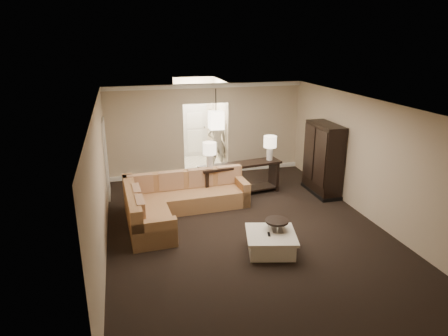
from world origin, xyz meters
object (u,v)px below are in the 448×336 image
object	(u,v)px
sectional_sofa	(176,201)
armoire	(323,161)
person	(217,139)
coffee_table	(271,242)
drink_table	(277,227)
console_table	(240,176)

from	to	relation	value
sectional_sofa	armoire	distance (m)	4.15
armoire	person	distance (m)	3.67
coffee_table	drink_table	world-z (taller)	drink_table
sectional_sofa	coffee_table	bearing A→B (deg)	-56.16
coffee_table	drink_table	distance (m)	0.33
coffee_table	armoire	world-z (taller)	armoire
coffee_table	console_table	xyz separation A→B (m)	(0.29, 3.08, 0.32)
console_table	armoire	size ratio (longest dim) A/B	1.20
console_table	drink_table	distance (m)	2.93
sectional_sofa	console_table	size ratio (longest dim) A/B	1.32
sectional_sofa	armoire	world-z (taller)	armoire
sectional_sofa	coffee_table	distance (m)	2.70
coffee_table	sectional_sofa	bearing A→B (deg)	126.49
person	drink_table	bearing A→B (deg)	90.13
coffee_table	drink_table	xyz separation A→B (m)	(0.18, 0.15, 0.22)
sectional_sofa	coffee_table	world-z (taller)	sectional_sofa
person	console_table	bearing A→B (deg)	91.99
drink_table	person	world-z (taller)	person
sectional_sofa	person	world-z (taller)	person
armoire	drink_table	world-z (taller)	armoire
drink_table	person	xyz separation A→B (m)	(0.06, 5.38, 0.53)
drink_table	person	bearing A→B (deg)	89.31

